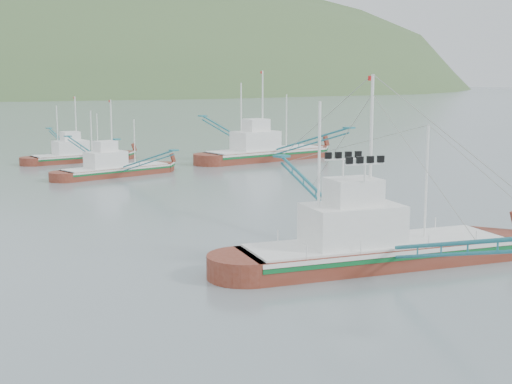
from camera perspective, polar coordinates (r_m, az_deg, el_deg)
ground at (r=40.25m, az=5.44°, el=-5.56°), size 1200.00×1200.00×0.00m
main_boat at (r=39.44m, az=9.49°, el=-2.66°), size 15.73×26.75×11.17m
bg_boat_far at (r=75.65m, az=-11.26°, el=2.15°), size 11.74×21.08×8.53m
bg_boat_right at (r=88.24m, az=0.68°, el=3.61°), size 16.32×29.24×11.83m
bg_boat_extra at (r=89.33m, az=-14.00°, el=3.11°), size 11.80×21.06×8.53m
headland_right at (r=530.13m, az=-9.02°, el=7.99°), size 684.00×432.00×306.00m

